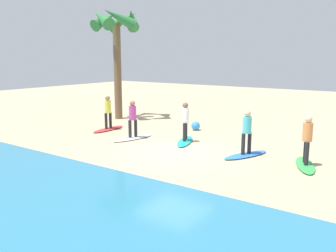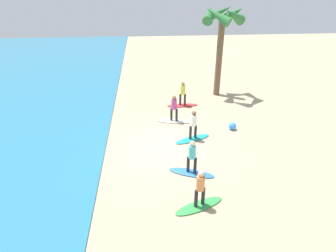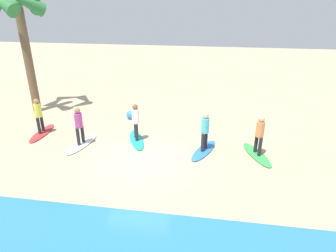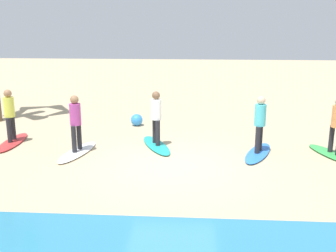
{
  "view_description": "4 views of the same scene",
  "coord_description": "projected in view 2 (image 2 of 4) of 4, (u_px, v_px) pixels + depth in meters",
  "views": [
    {
      "loc": [
        -7.54,
        11.07,
        3.64
      ],
      "look_at": [
        0.67,
        -0.53,
        0.89
      ],
      "focal_mm": 38.49,
      "sensor_mm": 36.0,
      "label": 1
    },
    {
      "loc": [
        -13.14,
        0.81,
        8.2
      ],
      "look_at": [
        0.14,
        -0.29,
        1.15
      ],
      "focal_mm": 31.23,
      "sensor_mm": 36.0,
      "label": 2
    },
    {
      "loc": [
        -2.65,
        9.87,
        5.92
      ],
      "look_at": [
        -0.86,
        -1.56,
        0.87
      ],
      "focal_mm": 31.65,
      "sensor_mm": 36.0,
      "label": 3
    },
    {
      "loc": [
        -0.58,
        10.21,
        3.81
      ],
      "look_at": [
        0.2,
        -1.34,
        0.76
      ],
      "focal_mm": 43.3,
      "sensor_mm": 36.0,
      "label": 4
    }
  ],
  "objects": [
    {
      "name": "surfboard_red",
      "position": [
        182.0,
        105.0,
        20.13
      ],
      "size": [
        0.66,
        2.12,
        0.09
      ],
      "primitive_type": "ellipsoid",
      "rotation": [
        0.0,
        0.0,
        1.62
      ],
      "color": "red",
      "rests_on": "ground"
    },
    {
      "name": "surfer_teal",
      "position": [
        193.0,
        123.0,
        15.63
      ],
      "size": [
        0.32,
        0.44,
        1.64
      ],
      "color": "#232328",
      "rests_on": "surfboard_teal"
    },
    {
      "name": "surfboard_white",
      "position": [
        174.0,
        121.0,
        18.01
      ],
      "size": [
        0.97,
        2.17,
        0.09
      ],
      "primitive_type": "ellipsoid",
      "rotation": [
        0.0,
        0.0,
        1.37
      ],
      "color": "white",
      "rests_on": "ground"
    },
    {
      "name": "surfboard_teal",
      "position": [
        193.0,
        139.0,
        16.09
      ],
      "size": [
        1.32,
        2.15,
        0.09
      ],
      "primitive_type": "ellipsoid",
      "rotation": [
        0.0,
        0.0,
        1.96
      ],
      "color": "teal",
      "rests_on": "ground"
    },
    {
      "name": "surfer_green",
      "position": [
        200.0,
        186.0,
        11.02
      ],
      "size": [
        0.32,
        0.44,
        1.64
      ],
      "color": "#232328",
      "rests_on": "surfboard_green"
    },
    {
      "name": "surfer_white",
      "position": [
        174.0,
        106.0,
        17.55
      ],
      "size": [
        0.32,
        0.45,
        1.64
      ],
      "color": "#232328",
      "rests_on": "surfboard_white"
    },
    {
      "name": "palm_tree",
      "position": [
        222.0,
        23.0,
        19.64
      ],
      "size": [
        2.88,
        3.03,
        6.42
      ],
      "color": "brown",
      "rests_on": "ground"
    },
    {
      "name": "ground_plane",
      "position": [
        163.0,
        147.0,
        15.47
      ],
      "size": [
        60.0,
        60.0,
        0.0
      ],
      "primitive_type": "plane",
      "color": "tan"
    },
    {
      "name": "surfboard_green",
      "position": [
        199.0,
        206.0,
        11.49
      ],
      "size": [
        1.3,
        2.16,
        0.09
      ],
      "primitive_type": "ellipsoid",
      "rotation": [
        0.0,
        0.0,
        1.95
      ],
      "color": "green",
      "rests_on": "ground"
    },
    {
      "name": "surfer_red",
      "position": [
        183.0,
        92.0,
        19.67
      ],
      "size": [
        0.32,
        0.46,
        1.64
      ],
      "color": "#232328",
      "rests_on": "surfboard_red"
    },
    {
      "name": "surfboard_blue",
      "position": [
        191.0,
        173.0,
        13.38
      ],
      "size": [
        1.28,
        2.16,
        0.09
      ],
      "primitive_type": "ellipsoid",
      "rotation": [
        0.0,
        0.0,
        1.2
      ],
      "color": "blue",
      "rests_on": "ground"
    },
    {
      "name": "surfer_blue",
      "position": [
        192.0,
        155.0,
        12.91
      ],
      "size": [
        0.32,
        0.44,
        1.64
      ],
      "color": "#232328",
      "rests_on": "surfboard_blue"
    },
    {
      "name": "beach_ball",
      "position": [
        232.0,
        126.0,
        17.04
      ],
      "size": [
        0.44,
        0.44,
        0.44
      ],
      "primitive_type": "sphere",
      "color": "#338CE5",
      "rests_on": "ground"
    }
  ]
}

